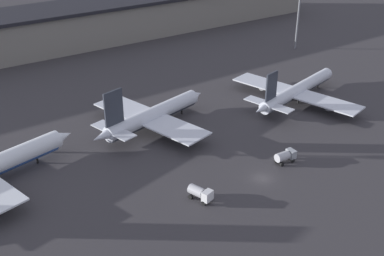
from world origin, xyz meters
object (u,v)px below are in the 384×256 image
at_px(airplane_1, 152,116).
at_px(service_vehicle_1, 200,193).
at_px(airplane_2, 297,91).
at_px(service_vehicle_2, 285,156).

bearing_deg(airplane_1, service_vehicle_1, -117.93).
xyz_separation_m(airplane_2, service_vehicle_2, (-26.08, -22.37, -1.44)).
distance_m(airplane_1, service_vehicle_1, 32.59).
height_order(service_vehicle_1, service_vehicle_2, same).
relative_size(airplane_2, service_vehicle_2, 8.28).
height_order(airplane_1, service_vehicle_2, airplane_1).
distance_m(airplane_1, airplane_2, 42.45).
xyz_separation_m(airplane_1, service_vehicle_1, (-7.81, -31.59, -1.78)).
height_order(airplane_2, service_vehicle_2, airplane_2).
xyz_separation_m(airplane_2, service_vehicle_1, (-49.43, -23.27, -1.42)).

